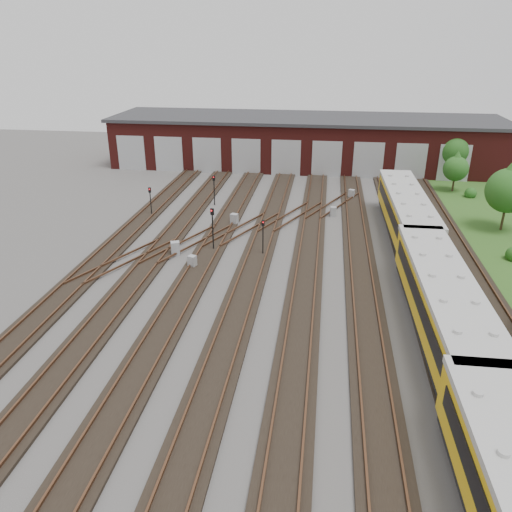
# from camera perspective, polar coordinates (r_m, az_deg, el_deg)

# --- Properties ---
(ground) EXTENTS (120.00, 120.00, 0.00)m
(ground) POSITION_cam_1_polar(r_m,az_deg,el_deg) (31.77, 1.59, -6.48)
(ground) COLOR #42403D
(ground) RESTS_ON ground
(track_network) EXTENTS (30.40, 70.00, 0.33)m
(track_network) POSITION_cam_1_polar(r_m,az_deg,el_deg) (32.24, 1.42, -5.77)
(track_network) COLOR black
(track_network) RESTS_ON ground
(maintenance_shed) EXTENTS (51.00, 12.50, 6.35)m
(maintenance_shed) POSITION_cam_1_polar(r_m,az_deg,el_deg) (68.51, 5.61, 12.96)
(maintenance_shed) COLOR #521714
(maintenance_shed) RESTS_ON ground
(metro_train) EXTENTS (3.30, 48.74, 3.45)m
(metro_train) POSITION_cam_1_polar(r_m,az_deg,el_deg) (30.41, 20.51, -5.09)
(metro_train) COLOR black
(metro_train) RESTS_ON ground
(signal_mast_0) EXTENTS (0.27, 0.25, 2.79)m
(signal_mast_0) POSITION_cam_1_polar(r_m,az_deg,el_deg) (49.31, -11.99, 6.56)
(signal_mast_0) COLOR black
(signal_mast_0) RESTS_ON ground
(signal_mast_1) EXTENTS (0.27, 0.25, 3.11)m
(signal_mast_1) POSITION_cam_1_polar(r_m,az_deg,el_deg) (51.47, -4.82, 7.95)
(signal_mast_1) COLOR black
(signal_mast_1) RESTS_ON ground
(signal_mast_2) EXTENTS (0.31, 0.29, 3.59)m
(signal_mast_2) POSITION_cam_1_polar(r_m,az_deg,el_deg) (40.00, -4.98, 3.65)
(signal_mast_2) COLOR black
(signal_mast_2) RESTS_ON ground
(signal_mast_3) EXTENTS (0.25, 0.24, 2.96)m
(signal_mast_3) POSITION_cam_1_polar(r_m,az_deg,el_deg) (39.07, 0.80, 2.63)
(signal_mast_3) COLOR black
(signal_mast_3) RESTS_ON ground
(relay_cabinet_0) EXTENTS (0.72, 0.66, 0.97)m
(relay_cabinet_0) POSITION_cam_1_polar(r_m,az_deg,el_deg) (37.80, -7.30, -0.65)
(relay_cabinet_0) COLOR #949699
(relay_cabinet_0) RESTS_ON ground
(relay_cabinet_1) EXTENTS (0.77, 0.70, 1.06)m
(relay_cabinet_1) POSITION_cam_1_polar(r_m,az_deg,el_deg) (46.16, -2.50, 4.20)
(relay_cabinet_1) COLOR #949699
(relay_cabinet_1) RESTS_ON ground
(relay_cabinet_2) EXTENTS (0.83, 0.76, 1.14)m
(relay_cabinet_2) POSITION_cam_1_polar(r_m,az_deg,el_deg) (40.11, -9.20, 0.85)
(relay_cabinet_2) COLOR #949699
(relay_cabinet_2) RESTS_ON ground
(relay_cabinet_3) EXTENTS (0.72, 0.66, 0.98)m
(relay_cabinet_3) POSITION_cam_1_polar(r_m,az_deg,el_deg) (54.87, 10.85, 6.97)
(relay_cabinet_3) COLOR #949699
(relay_cabinet_3) RESTS_ON ground
(relay_cabinet_4) EXTENTS (0.60, 0.52, 0.93)m
(relay_cabinet_4) POSITION_cam_1_polar(r_m,az_deg,el_deg) (49.02, 8.82, 5.05)
(relay_cabinet_4) COLOR #949699
(relay_cabinet_4) RESTS_ON ground
(tree_0) EXTENTS (3.75, 3.75, 6.21)m
(tree_0) POSITION_cam_1_polar(r_m,az_deg,el_deg) (65.15, 21.72, 11.57)
(tree_0) COLOR #352918
(tree_0) RESTS_ON ground
(tree_1) EXTENTS (2.74, 2.74, 4.54)m
(tree_1) POSITION_cam_1_polar(r_m,az_deg,el_deg) (60.07, 21.92, 9.55)
(tree_1) COLOR #352918
(tree_1) RESTS_ON ground
(tree_2) EXTENTS (3.92, 3.92, 6.49)m
(tree_2) POSITION_cam_1_polar(r_m,az_deg,el_deg) (48.92, 27.03, 7.22)
(tree_2) COLOR #352918
(tree_2) RESTS_ON ground
(bush_1) EXTENTS (1.27, 1.27, 1.27)m
(bush_1) POSITION_cam_1_polar(r_m,az_deg,el_deg) (58.98, 23.35, 6.76)
(bush_1) COLOR #1E4814
(bush_1) RESTS_ON ground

